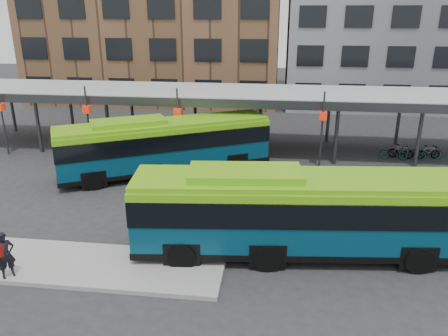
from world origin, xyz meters
The scene contains 8 objects.
ground centered at (0.00, 0.00, 0.00)m, with size 120.00×120.00×0.00m, color #28282B.
boarding_island centered at (-5.50, -3.00, 0.09)m, with size 14.00×3.00×0.18m, color gray.
canopy centered at (-0.06, 12.87, 3.91)m, with size 40.00×6.53×4.80m.
building_grey centered at (16.00, 32.00, 10.00)m, with size 24.00×14.00×20.00m, color slate.
bus_front centered at (4.24, -0.90, 1.88)m, with size 13.31×4.08×3.61m.
bus_rear centered at (-3.39, 7.62, 1.81)m, with size 12.35×8.31×3.47m.
pedestrian centered at (-6.24, -4.21, 1.08)m, with size 0.75×0.77×1.78m.
bike_rack centered at (12.23, 12.14, 0.46)m, with size 4.21×1.25×0.95m.
Camera 1 is at (3.28, -16.77, 9.37)m, focal length 35.00 mm.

